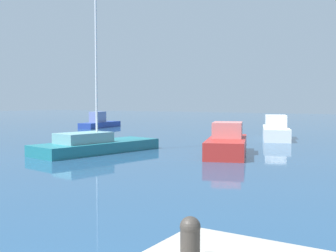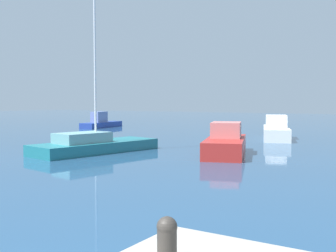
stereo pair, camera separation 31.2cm
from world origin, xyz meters
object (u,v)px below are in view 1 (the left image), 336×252
Objects in this scene: sailboat_teal_distant_east at (94,144)px; motorboat_white_far_right at (276,130)px; motorboat_red_center_channel at (227,143)px; mooring_bollard at (190,237)px; motorboat_blue_mid_harbor at (100,123)px.

motorboat_white_far_right is at bearing -23.58° from sailboat_teal_distant_east.
mooring_bollard is at bearing -157.58° from motorboat_red_center_channel.
motorboat_red_center_channel is 0.89× the size of motorboat_white_far_right.
mooring_bollard is 18.42m from motorboat_red_center_channel.
motorboat_red_center_channel is at bearing -176.44° from motorboat_white_far_right.
mooring_bollard is 0.04× the size of sailboat_teal_distant_east.
motorboat_red_center_channel is (-14.11, -21.39, 0.09)m from motorboat_blue_mid_harbor.
motorboat_white_far_right is (10.78, 0.67, 0.05)m from motorboat_red_center_channel.
mooring_bollard is at bearing -135.13° from sailboat_teal_distant_east.
motorboat_red_center_channel is at bearing -123.40° from motorboat_blue_mid_harbor.
sailboat_teal_distant_east is 22.65m from motorboat_blue_mid_harbor.
motorboat_white_far_right is at bearing 15.47° from mooring_bollard.
motorboat_blue_mid_harbor is at bearing 80.87° from motorboat_white_far_right.
sailboat_teal_distant_east is at bearing 44.87° from mooring_bollard.
sailboat_teal_distant_east reaches higher than motorboat_white_far_right.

